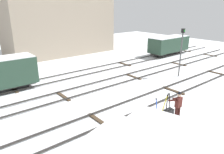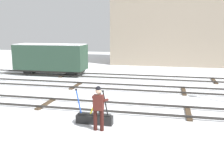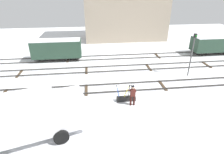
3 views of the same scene
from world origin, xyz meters
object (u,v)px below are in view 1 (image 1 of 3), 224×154
(rail_worker, at_px, (178,104))
(freight_car_far_end, at_px, (169,44))
(switch_lever_frame, at_px, (164,113))
(signal_post, at_px, (181,48))

(rail_worker, distance_m, freight_car_far_end, 17.44)
(switch_lever_frame, relative_size, signal_post, 0.36)
(signal_post, relative_size, freight_car_far_end, 0.72)
(switch_lever_frame, height_order, rail_worker, rail_worker)
(rail_worker, xyz_separation_m, freight_car_far_end, (13.69, 10.79, 0.39))
(switch_lever_frame, relative_size, freight_car_far_end, 0.26)
(rail_worker, height_order, freight_car_far_end, freight_car_far_end)
(switch_lever_frame, bearing_deg, signal_post, 29.48)
(rail_worker, distance_m, signal_post, 8.42)
(switch_lever_frame, distance_m, signal_post, 8.57)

